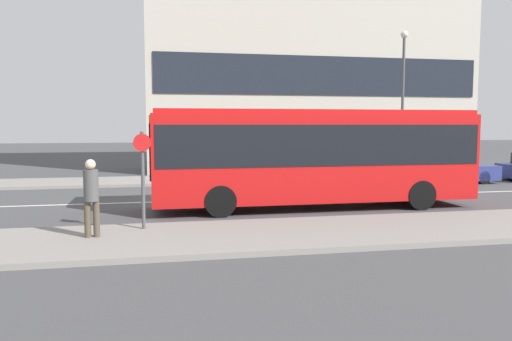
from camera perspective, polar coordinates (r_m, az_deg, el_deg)
ground_plane at (r=18.27m, az=-4.94°, el=-3.41°), size 120.00×120.00×0.00m
sidewalk_near at (r=12.18m, az=-1.56°, el=-7.49°), size 44.00×3.50×0.13m
sidewalk_far at (r=24.43m, az=-6.61°, el=-1.07°), size 44.00×3.50×0.13m
lane_centerline at (r=18.27m, az=-4.94°, el=-3.40°), size 41.80×0.16×0.01m
apartment_block_left_tower at (r=32.54m, az=6.09°, el=18.19°), size 19.86×5.72×20.09m
city_bus at (r=16.53m, az=6.62°, el=2.12°), size 10.57×2.48×3.22m
parked_car_0 at (r=25.14m, az=20.86°, el=0.16°), size 4.64×1.72×1.40m
pedestrian_near_stop at (r=12.20m, az=-18.32°, el=-2.43°), size 0.35×0.34×1.83m
bus_stop_sign at (r=12.79m, az=-12.82°, el=-0.17°), size 0.44×0.12×2.45m
street_lamp at (r=26.26m, az=16.44°, el=8.92°), size 0.36×0.36×7.24m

